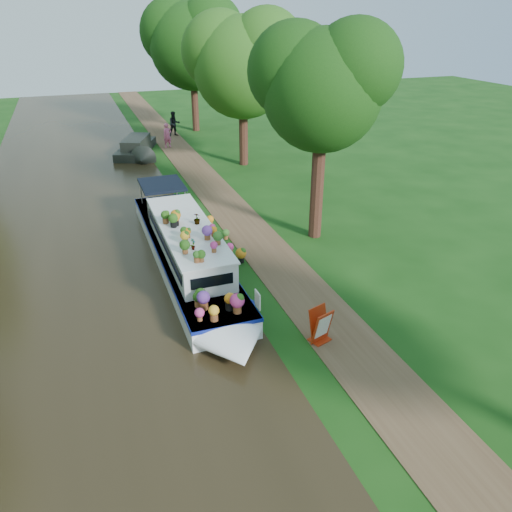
{
  "coord_description": "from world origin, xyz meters",
  "views": [
    {
      "loc": [
        -5.66,
        -15.37,
        9.15
      ],
      "look_at": [
        -0.27,
        -0.5,
        1.3
      ],
      "focal_mm": 35.0,
      "sensor_mm": 36.0,
      "label": 1
    }
  ],
  "objects_px": {
    "plant_boat": "(188,251)",
    "sandwich_board": "(321,327)",
    "second_boat": "(136,148)",
    "pedestrian_pink": "(167,135)",
    "pedestrian_dark": "(174,124)"
  },
  "relations": [
    {
      "from": "sandwich_board",
      "to": "pedestrian_pink",
      "type": "bearing_deg",
      "value": 70.45
    },
    {
      "from": "sandwich_board",
      "to": "pedestrian_pink",
      "type": "distance_m",
      "value": 25.27
    },
    {
      "from": "second_boat",
      "to": "pedestrian_pink",
      "type": "bearing_deg",
      "value": 46.31
    },
    {
      "from": "plant_boat",
      "to": "sandwich_board",
      "type": "distance_m",
      "value": 6.44
    },
    {
      "from": "plant_boat",
      "to": "pedestrian_dark",
      "type": "height_order",
      "value": "plant_boat"
    },
    {
      "from": "pedestrian_dark",
      "to": "plant_boat",
      "type": "bearing_deg",
      "value": -106.51
    },
    {
      "from": "plant_boat",
      "to": "pedestrian_pink",
      "type": "relative_size",
      "value": 7.82
    },
    {
      "from": "second_boat",
      "to": "pedestrian_pink",
      "type": "height_order",
      "value": "pedestrian_pink"
    },
    {
      "from": "plant_boat",
      "to": "pedestrian_pink",
      "type": "distance_m",
      "value": 19.65
    },
    {
      "from": "pedestrian_pink",
      "to": "pedestrian_dark",
      "type": "distance_m",
      "value": 3.71
    },
    {
      "from": "second_boat",
      "to": "pedestrian_dark",
      "type": "distance_m",
      "value": 5.9
    },
    {
      "from": "plant_boat",
      "to": "pedestrian_dark",
      "type": "distance_m",
      "value": 23.3
    },
    {
      "from": "plant_boat",
      "to": "sandwich_board",
      "type": "bearing_deg",
      "value": -65.05
    },
    {
      "from": "second_boat",
      "to": "pedestrian_dark",
      "type": "height_order",
      "value": "pedestrian_dark"
    },
    {
      "from": "second_boat",
      "to": "pedestrian_dark",
      "type": "bearing_deg",
      "value": 73.27
    }
  ]
}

